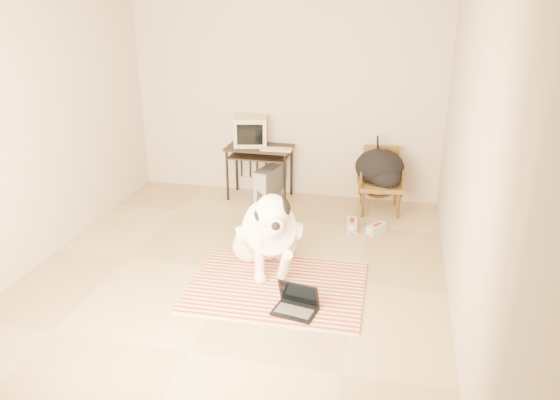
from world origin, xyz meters
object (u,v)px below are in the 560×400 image
(dog, at_px, (267,233))
(backpack, at_px, (381,169))
(pc_tower, at_px, (268,184))
(laptop, at_px, (296,304))
(crt_monitor, at_px, (251,131))
(rattan_chair, at_px, (380,180))
(computer_desk, at_px, (259,154))

(dog, xyz_separation_m, backpack, (0.99, 1.73, 0.16))
(pc_tower, bearing_deg, laptop, -71.22)
(laptop, relative_size, crt_monitor, 0.84)
(dog, height_order, pc_tower, dog)
(pc_tower, bearing_deg, rattan_chair, -1.32)
(computer_desk, xyz_separation_m, rattan_chair, (1.56, -0.08, -0.21))
(pc_tower, bearing_deg, crt_monitor, 155.02)
(dog, bearing_deg, rattan_chair, 61.09)
(crt_monitor, relative_size, rattan_chair, 0.63)
(crt_monitor, bearing_deg, laptop, -67.15)
(computer_desk, relative_size, rattan_chair, 1.09)
(laptop, relative_size, rattan_chair, 0.53)
(pc_tower, distance_m, backpack, 1.47)
(rattan_chair, relative_size, backpack, 1.31)
(dog, relative_size, computer_desk, 1.44)
(laptop, relative_size, computer_desk, 0.48)
(computer_desk, xyz_separation_m, crt_monitor, (-0.13, 0.08, 0.28))
(rattan_chair, bearing_deg, dog, -118.91)
(dog, height_order, rattan_chair, dog)
(crt_monitor, relative_size, backpack, 0.82)
(dog, distance_m, computer_desk, 1.97)
(computer_desk, relative_size, backpack, 1.42)
(dog, xyz_separation_m, computer_desk, (-0.56, 1.88, 0.21))
(dog, bearing_deg, laptop, -58.77)
(dog, bearing_deg, crt_monitor, 109.58)
(backpack, bearing_deg, crt_monitor, 172.50)
(dog, relative_size, crt_monitor, 2.50)
(dog, height_order, computer_desk, dog)
(computer_desk, distance_m, pc_tower, 0.41)
(crt_monitor, height_order, rattan_chair, crt_monitor)
(computer_desk, bearing_deg, dog, -73.26)
(crt_monitor, bearing_deg, rattan_chair, -5.16)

